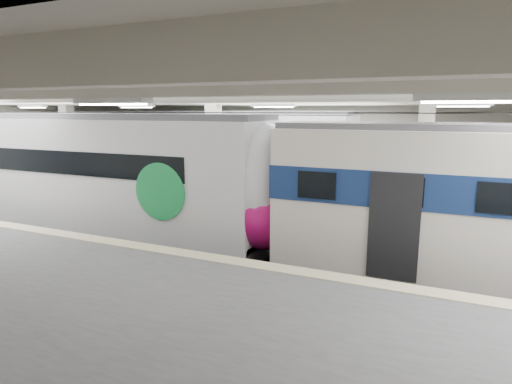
% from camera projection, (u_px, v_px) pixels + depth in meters
% --- Properties ---
extents(station_hall, '(36.00, 24.00, 5.75)m').
position_uv_depth(station_hall, '(224.00, 166.00, 11.95)').
color(station_hall, black).
rests_on(station_hall, ground).
extents(modern_emu, '(14.54, 3.00, 4.66)m').
position_uv_depth(modern_emu, '(131.00, 179.00, 15.61)').
color(modern_emu, silver).
rests_on(modern_emu, ground).
extents(far_train, '(14.99, 3.13, 4.74)m').
position_uv_depth(far_train, '(197.00, 159.00, 20.74)').
color(far_train, silver).
rests_on(far_train, ground).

